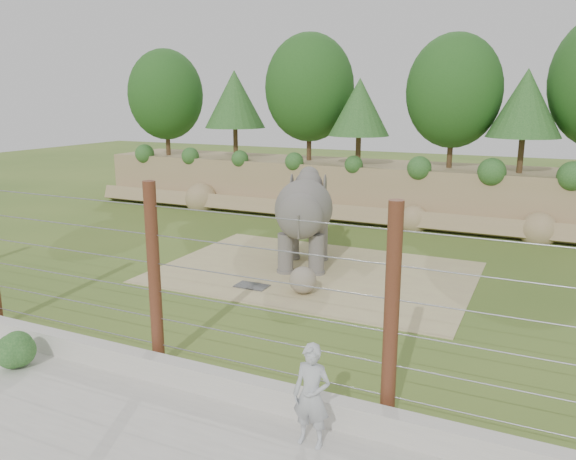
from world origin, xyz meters
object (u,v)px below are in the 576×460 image
at_px(stone_ball, 303,280).
at_px(zookeeper, 312,396).
at_px(barrier_fence, 154,277).
at_px(elephant, 304,222).

bearing_deg(stone_ball, zookeeper, -65.19).
distance_m(stone_ball, barrier_fence, 5.76).
bearing_deg(elephant, zookeeper, -83.14).
height_order(elephant, stone_ball, elephant).
distance_m(elephant, stone_ball, 3.00).
bearing_deg(zookeeper, elephant, 115.04).
height_order(stone_ball, zookeeper, zookeeper).
bearing_deg(barrier_fence, stone_ball, 79.86).
bearing_deg(stone_ball, barrier_fence, -100.14).
bearing_deg(zookeeper, stone_ball, 115.48).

